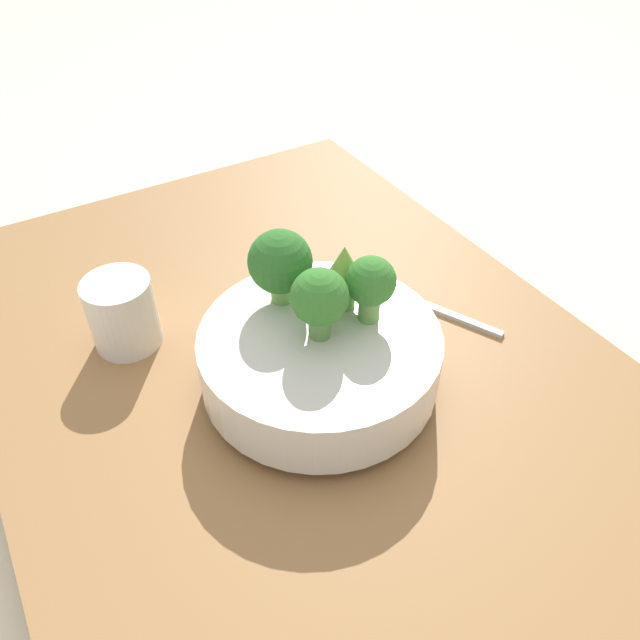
{
  "coord_description": "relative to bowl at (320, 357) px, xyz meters",
  "views": [
    {
      "loc": [
        -0.42,
        0.24,
        0.56
      ],
      "look_at": [
        -0.02,
        -0.0,
        0.14
      ],
      "focal_mm": 35.0,
      "sensor_mm": 36.0,
      "label": 1
    }
  ],
  "objects": [
    {
      "name": "broccoli_floret_front",
      "position": [
        -0.0,
        -0.06,
        0.08
      ],
      "size": [
        0.05,
        0.05,
        0.08
      ],
      "color": "#6BA34C",
      "rests_on": "bowl"
    },
    {
      "name": "fork",
      "position": [
        0.04,
        -0.19,
        -0.04
      ],
      "size": [
        0.17,
        0.09,
        0.01
      ],
      "color": "#B2B2B7",
      "rests_on": "table"
    },
    {
      "name": "broccoli_floret_center",
      "position": [
        0.0,
        0.0,
        0.08
      ],
      "size": [
        0.06,
        0.06,
        0.08
      ],
      "color": "#609347",
      "rests_on": "bowl"
    },
    {
      "name": "ground_plane",
      "position": [
        0.02,
        0.0,
        -0.09
      ],
      "size": [
        6.0,
        6.0,
        0.0
      ],
      "primitive_type": "plane",
      "color": "beige"
    },
    {
      "name": "bowl",
      "position": [
        0.0,
        0.0,
        0.0
      ],
      "size": [
        0.26,
        0.26,
        0.08
      ],
      "color": "silver",
      "rests_on": "table"
    },
    {
      "name": "cup",
      "position": [
        0.18,
        0.16,
        0.0
      ],
      "size": [
        0.08,
        0.08,
        0.09
      ],
      "color": "silver",
      "rests_on": "table"
    },
    {
      "name": "romanesco_piece_near",
      "position": [
        0.03,
        -0.05,
        0.08
      ],
      "size": [
        0.05,
        0.05,
        0.08
      ],
      "color": "#6BA34C",
      "rests_on": "bowl"
    },
    {
      "name": "broccoli_floret_right",
      "position": [
        0.07,
        0.01,
        0.08
      ],
      "size": [
        0.07,
        0.07,
        0.09
      ],
      "color": "#7AB256",
      "rests_on": "bowl"
    },
    {
      "name": "table",
      "position": [
        0.02,
        0.0,
        -0.07
      ],
      "size": [
        1.01,
        0.67,
        0.05
      ],
      "color": "#9E7042",
      "rests_on": "ground_plane"
    }
  ]
}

